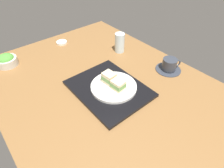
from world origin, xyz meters
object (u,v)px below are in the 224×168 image
at_px(sandwich_far, 118,85).
at_px(salad_bowl, 6,60).
at_px(small_sauce_dish, 62,42).
at_px(coffee_cup, 169,65).
at_px(drinking_glass, 120,43).
at_px(sandwich_plate, 114,87).
at_px(sandwich_near, 110,78).

bearing_deg(sandwich_far, salad_bowl, -150.31).
xyz_separation_m(sandwich_far, salad_bowl, (-0.60, -0.34, -0.02)).
relative_size(salad_bowl, small_sauce_dish, 1.65).
height_order(coffee_cup, drinking_glass, drinking_glass).
height_order(sandwich_plate, drinking_glass, drinking_glass).
distance_m(sandwich_plate, sandwich_near, 0.05).
height_order(sandwich_plate, salad_bowl, salad_bowl).
bearing_deg(small_sauce_dish, drinking_glass, 35.36).
relative_size(sandwich_plate, coffee_cup, 1.60).
bearing_deg(sandwich_far, coffee_cup, 83.25).
distance_m(sandwich_near, small_sauce_dish, 0.58).
xyz_separation_m(sandwich_plate, sandwich_far, (0.03, 0.00, 0.03)).
bearing_deg(sandwich_far, sandwich_plate, -176.71).
bearing_deg(drinking_glass, coffee_cup, 13.56).
bearing_deg(sandwich_plate, salad_bowl, -149.15).
distance_m(sandwich_plate, small_sauce_dish, 0.60).
distance_m(sandwich_near, coffee_cup, 0.37).
relative_size(sandwich_near, drinking_glass, 0.54).
relative_size(sandwich_plate, small_sauce_dish, 3.18).
relative_size(sandwich_plate, drinking_glass, 1.86).
relative_size(drinking_glass, small_sauce_dish, 1.71).
bearing_deg(drinking_glass, sandwich_near, -49.64).
distance_m(sandwich_near, sandwich_far, 0.06).
bearing_deg(sandwich_near, sandwich_plate, 3.29).
distance_m(sandwich_far, coffee_cup, 0.35).
bearing_deg(small_sauce_dish, salad_bowl, -85.50).
distance_m(sandwich_plate, drinking_glass, 0.38).
height_order(sandwich_plate, sandwich_far, sandwich_far).
xyz_separation_m(salad_bowl, small_sauce_dish, (-0.03, 0.37, -0.02)).
height_order(sandwich_far, coffee_cup, sandwich_far).
xyz_separation_m(sandwich_near, salad_bowl, (-0.54, -0.34, -0.03)).
distance_m(sandwich_far, drinking_glass, 0.40).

